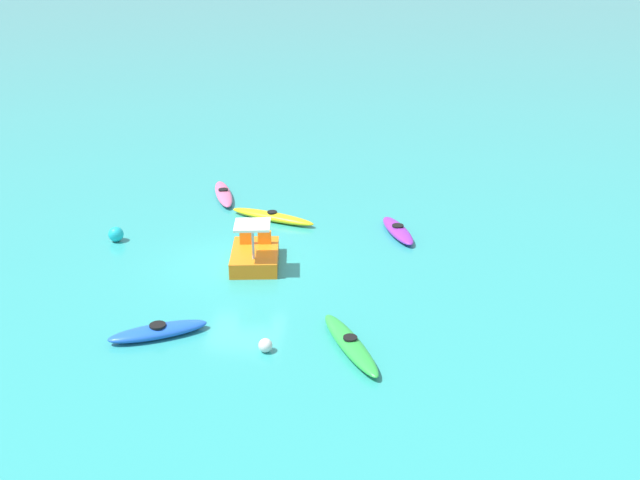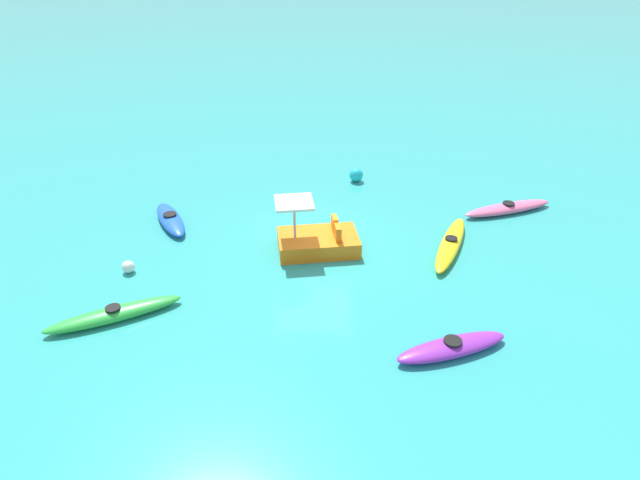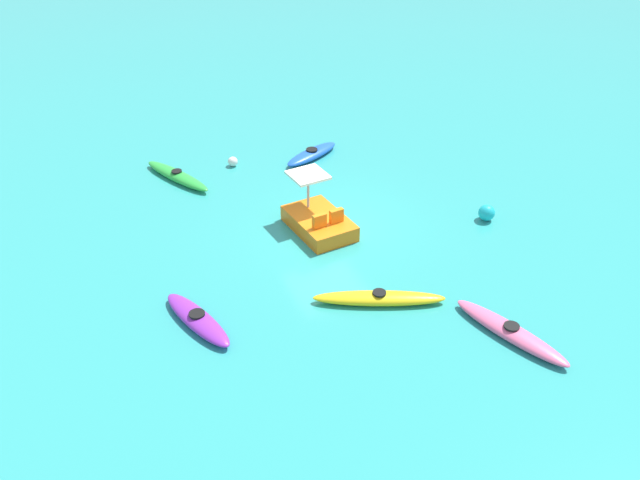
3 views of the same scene
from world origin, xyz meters
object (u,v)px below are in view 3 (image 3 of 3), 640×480
object	(u,v)px
kayak_purple	(198,319)
kayak_pink	(511,332)
kayak_blue	(312,154)
pedal_boat_orange	(319,221)
buoy_white	(233,162)
kayak_green	(177,176)
kayak_yellow	(379,298)
buoy_cyan	(487,213)

from	to	relation	value
kayak_purple	kayak_pink	size ratio (longest dim) A/B	0.84
kayak_blue	pedal_boat_orange	xyz separation A→B (m)	(-4.90, 1.71, 0.17)
kayak_pink	kayak_blue	world-z (taller)	same
kayak_pink	buoy_white	xyz separation A→B (m)	(11.95, 3.81, 0.02)
kayak_green	kayak_yellow	xyz separation A→B (m)	(-9.13, -3.50, -0.00)
kayak_yellow	kayak_blue	distance (m)	9.12
kayak_purple	pedal_boat_orange	world-z (taller)	pedal_boat_orange
kayak_yellow	pedal_boat_orange	xyz separation A→B (m)	(4.08, 0.09, 0.17)
kayak_blue	pedal_boat_orange	size ratio (longest dim) A/B	1.02
kayak_blue	kayak_pink	bearing A→B (deg)	-175.82
buoy_cyan	kayak_pink	bearing A→B (deg)	152.13
kayak_blue	kayak_green	bearing A→B (deg)	88.24
kayak_purple	kayak_blue	world-z (taller)	same
kayak_pink	buoy_white	bearing A→B (deg)	17.68
kayak_green	pedal_boat_orange	distance (m)	6.10
kayak_purple	kayak_yellow	size ratio (longest dim) A/B	0.81
buoy_white	kayak_green	bearing A→B (deg)	98.40
pedal_boat_orange	buoy_cyan	world-z (taller)	pedal_boat_orange
kayak_pink	pedal_boat_orange	world-z (taller)	pedal_boat_orange
kayak_yellow	kayak_blue	bearing A→B (deg)	-10.20
buoy_cyan	pedal_boat_orange	bearing A→B (deg)	74.22
kayak_purple	kayak_pink	xyz separation A→B (m)	(-3.47, -7.19, -0.00)
kayak_pink	buoy_cyan	xyz separation A→B (m)	(5.09, -2.69, 0.10)
kayak_purple	kayak_green	bearing A→B (deg)	-8.61
pedal_boat_orange	buoy_cyan	distance (m)	5.45
kayak_pink	kayak_yellow	size ratio (longest dim) A/B	0.96
kayak_purple	pedal_boat_orange	distance (m)	5.59
kayak_yellow	buoy_cyan	bearing A→B (deg)	-63.23
kayak_green	pedal_boat_orange	xyz separation A→B (m)	(-5.06, -3.41, 0.17)
buoy_white	kayak_yellow	bearing A→B (deg)	-171.85
kayak_green	kayak_blue	bearing A→B (deg)	-91.76
kayak_blue	buoy_white	bearing A→B (deg)	80.90
kayak_yellow	buoy_cyan	distance (m)	5.77
kayak_yellow	buoy_white	size ratio (longest dim) A/B	9.70
kayak_green	buoy_cyan	size ratio (longest dim) A/B	6.10
buoy_cyan	buoy_white	distance (m)	9.45
kayak_yellow	kayak_blue	world-z (taller)	same
kayak_pink	kayak_blue	size ratio (longest dim) A/B	1.28
kayak_green	kayak_purple	distance (m)	8.25
kayak_green	buoy_white	xyz separation A→B (m)	(0.32, -2.15, 0.02)
kayak_pink	pedal_boat_orange	size ratio (longest dim) A/B	1.30
kayak_blue	buoy_white	distance (m)	3.01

